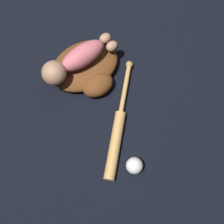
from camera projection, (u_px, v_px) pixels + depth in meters
The scene contains 5 objects.
ground_plane at pixel (80, 61), 1.53m from camera, with size 6.00×6.00×0.00m, color black.
baseball_glove at pixel (87, 69), 1.47m from camera, with size 0.34×0.31×0.09m.
baby_figure at pixel (74, 61), 1.38m from camera, with size 0.38×0.11×0.11m.
baseball_bat at pixel (117, 133), 1.38m from camera, with size 0.43×0.43×0.05m.
baseball at pixel (134, 166), 1.32m from camera, with size 0.07×0.07×0.07m.
Camera 1 is at (0.31, 0.71, 1.35)m, focal length 50.00 mm.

